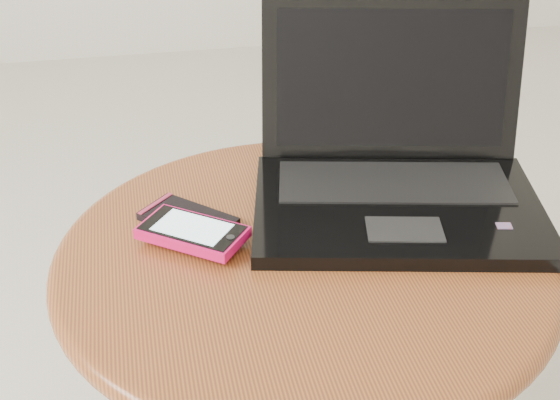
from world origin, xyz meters
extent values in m
cylinder|color=maroon|center=(-0.03, -0.05, 0.23)|extent=(0.09, 0.09, 0.41)
cylinder|color=#5D3019|center=(-0.03, -0.05, 0.45)|extent=(0.56, 0.56, 0.03)
torus|color=#5D3019|center=(-0.03, -0.05, 0.45)|extent=(0.59, 0.59, 0.03)
cube|color=black|center=(0.10, 0.00, 0.48)|extent=(0.40, 0.32, 0.02)
cube|color=black|center=(0.11, 0.05, 0.49)|extent=(0.31, 0.17, 0.00)
cube|color=black|center=(0.08, -0.06, 0.49)|extent=(0.10, 0.07, 0.00)
cube|color=red|center=(0.20, -0.08, 0.49)|extent=(0.02, 0.02, 0.00)
cube|color=black|center=(0.13, 0.14, 0.59)|extent=(0.35, 0.12, 0.21)
cube|color=black|center=(0.13, 0.14, 0.59)|extent=(0.31, 0.10, 0.18)
cube|color=black|center=(-0.16, 0.03, 0.47)|extent=(0.12, 0.12, 0.01)
cube|color=#A92646|center=(-0.20, 0.07, 0.48)|extent=(0.05, 0.05, 0.00)
cube|color=#DE0F57|center=(-0.16, -0.02, 0.48)|extent=(0.14, 0.13, 0.01)
cube|color=black|center=(-0.16, -0.02, 0.49)|extent=(0.13, 0.12, 0.00)
cube|color=silver|center=(-0.16, -0.02, 0.49)|extent=(0.10, 0.09, 0.00)
cylinder|color=black|center=(-0.12, -0.05, 0.49)|extent=(0.01, 0.01, 0.00)
camera|label=1|loc=(-0.21, -0.79, 0.97)|focal=49.97mm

